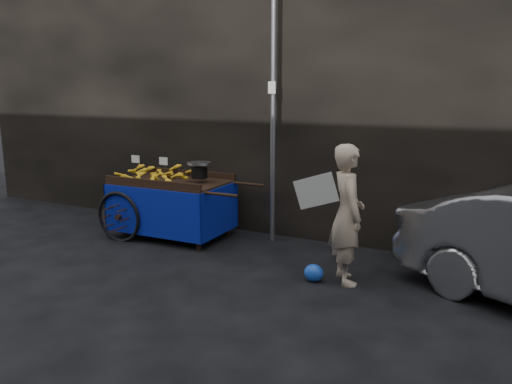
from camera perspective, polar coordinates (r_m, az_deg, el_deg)
The scene contains 6 objects.
ground at distance 7.10m, azimuth -4.88°, elevation -7.92°, with size 80.00×80.00×0.00m, color black.
building_wall at distance 8.85m, azimuth 6.23°, elevation 12.40°, with size 13.50×2.00×5.00m.
street_pole at distance 7.70m, azimuth 1.97°, elevation 8.92°, with size 0.12×0.10×4.00m.
banana_cart at distance 8.23m, azimuth -9.94°, elevation 0.67°, with size 2.50×1.28×1.35m.
vendor at distance 6.22m, azimuth 10.36°, elevation -2.51°, with size 0.98×0.76×1.74m.
plastic_bag at distance 6.38m, azimuth 6.61°, elevation -9.17°, with size 0.25×0.20×0.22m, color blue.
Camera 1 is at (3.58, -5.66, 2.37)m, focal length 35.00 mm.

